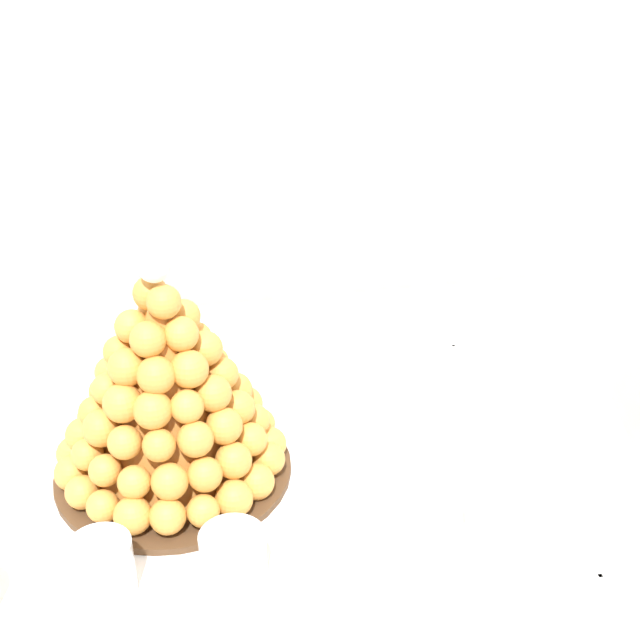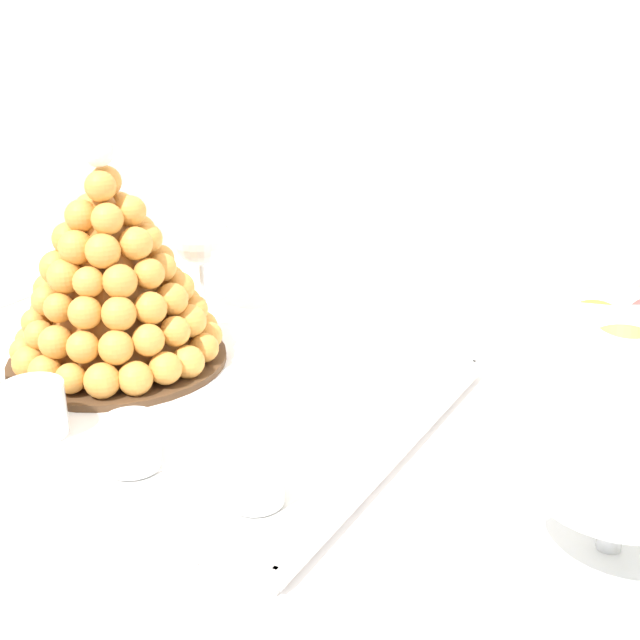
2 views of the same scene
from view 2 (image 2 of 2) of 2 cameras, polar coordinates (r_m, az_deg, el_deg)
The scene contains 8 objects.
buffet_table at distance 0.98m, azimuth -4.97°, elevation -11.49°, with size 1.66×0.81×0.74m.
serving_tray at distance 0.97m, azimuth -12.60°, elevation -4.31°, with size 0.67×0.44×0.02m.
croquembouche at distance 0.99m, azimuth -14.02°, elevation 2.68°, with size 0.26×0.26×0.27m.
dessert_cup_centre at distance 0.88m, azimuth -18.94°, elevation -5.96°, with size 0.06×0.06×0.05m.
dessert_cup_mid_right at distance 0.80m, azimuth -12.77°, elevation -8.31°, with size 0.05×0.05×0.05m.
dessert_cup_right at distance 0.73m, azimuth -4.44°, elevation -10.57°, with size 0.05×0.05×0.06m.
macaron_goblet at distance 0.67m, azimuth 20.39°, elevation -6.05°, with size 0.13×0.13×0.22m.
wine_glass at distance 1.14m, azimuth -8.20°, elevation 5.45°, with size 0.08×0.08×0.15m.
Camera 2 is at (0.48, -0.67, 1.16)m, focal length 46.75 mm.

